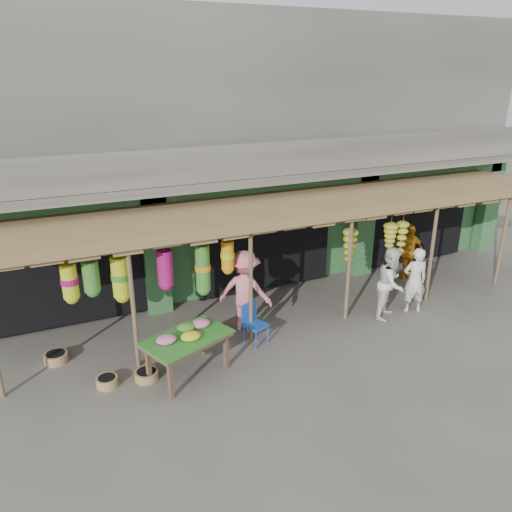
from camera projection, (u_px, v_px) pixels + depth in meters
name	position (u px, v px, depth m)	size (l,w,h in m)	color
ground	(305.00, 323.00, 11.87)	(80.00, 80.00, 0.00)	#514C47
building	(228.00, 151.00, 14.84)	(16.40, 6.80, 7.00)	gray
awning	(286.00, 211.00, 11.59)	(14.00, 2.70, 2.79)	brown
flower_table	(187.00, 338.00, 9.59)	(1.90, 1.52, 1.00)	brown
blue_chair	(253.00, 321.00, 10.87)	(0.57, 0.58, 0.91)	#1948A8
basket_left	(56.00, 358.00, 10.25)	(0.47, 0.47, 0.20)	#8A5E3F
basket_mid	(147.00, 375.00, 9.68)	(0.46, 0.46, 0.18)	olive
basket_right	(107.00, 382.00, 9.47)	(0.41, 0.41, 0.18)	#987247
person_front	(415.00, 280.00, 12.16)	(0.61, 0.40, 1.66)	silver
person_right	(391.00, 283.00, 11.86)	(0.86, 0.67, 1.77)	silver
person_vendor	(409.00, 252.00, 14.12)	(0.95, 0.39, 1.62)	orange
person_shopper	(245.00, 291.00, 11.28)	(1.24, 0.71, 1.91)	pink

